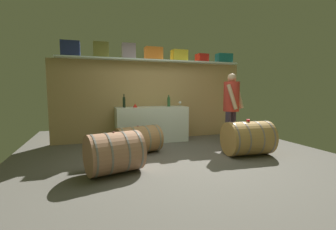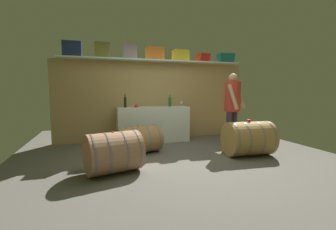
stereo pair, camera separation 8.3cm
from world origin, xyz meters
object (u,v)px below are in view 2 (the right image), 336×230
(toolcase_orange, at_px, (155,54))
(toolcase_yellow, at_px, (181,56))
(toolcase_olive, at_px, (102,50))
(toolcase_teal, at_px, (226,58))
(wine_barrel_flank, at_px, (113,152))
(toolcase_grey, at_px, (130,52))
(red_funnel, at_px, (136,105))
(wine_barrel_near, at_px, (249,138))
(winemaker_pouring, at_px, (233,102))
(wine_glass, at_px, (181,103))
(tasting_cup, at_px, (249,121))
(toolcase_navy, at_px, (72,49))
(wine_barrel_far, at_px, (138,140))
(wine_bottle_green, at_px, (170,101))
(wine_bottle_dark, at_px, (125,102))
(work_cabinet, at_px, (153,124))
(toolcase_red, at_px, (203,58))

(toolcase_orange, distance_m, toolcase_yellow, 0.68)
(toolcase_olive, xyz_separation_m, toolcase_teal, (3.27, 0.00, -0.05))
(wine_barrel_flank, bearing_deg, toolcase_grey, 60.41)
(red_funnel, bearing_deg, wine_barrel_flank, -109.68)
(wine_barrel_near, bearing_deg, red_funnel, 142.36)
(wine_barrel_near, xyz_separation_m, winemaker_pouring, (0.10, 0.74, 0.67))
(toolcase_teal, relative_size, winemaker_pouring, 0.26)
(toolcase_orange, xyz_separation_m, toolcase_teal, (2.01, 0.00, -0.03))
(wine_glass, height_order, tasting_cup, wine_glass)
(toolcase_yellow, height_order, tasting_cup, toolcase_yellow)
(toolcase_navy, bearing_deg, wine_barrel_far, -43.67)
(wine_barrel_flank, bearing_deg, winemaker_pouring, 5.09)
(wine_barrel_far, distance_m, winemaker_pouring, 2.25)
(toolcase_teal, height_order, wine_bottle_green, toolcase_teal)
(toolcase_grey, distance_m, wine_glass, 1.81)
(toolcase_orange, distance_m, toolcase_teal, 2.01)
(wine_bottle_dark, bearing_deg, wine_barrel_flank, -102.49)
(toolcase_orange, bearing_deg, winemaker_pouring, -41.57)
(toolcase_teal, xyz_separation_m, winemaker_pouring, (-0.54, -1.23, -1.14))
(toolcase_yellow, bearing_deg, wine_bottle_dark, -172.79)
(toolcase_grey, xyz_separation_m, toolcase_teal, (2.63, 0.00, -0.05))
(toolcase_orange, height_order, wine_bottle_green, toolcase_orange)
(wine_barrel_near, bearing_deg, winemaker_pouring, 87.24)
(red_funnel, distance_m, winemaker_pouring, 2.23)
(wine_bottle_dark, relative_size, winemaker_pouring, 0.20)
(wine_bottle_dark, distance_m, wine_bottle_green, 1.12)
(work_cabinet, relative_size, wine_barrel_near, 1.87)
(work_cabinet, xyz_separation_m, wine_barrel_near, (1.49, -1.77, -0.10))
(toolcase_teal, relative_size, wine_bottle_dark, 1.31)
(toolcase_red, bearing_deg, toolcase_orange, 176.83)
(toolcase_red, relative_size, wine_bottle_dark, 0.88)
(wine_glass, bearing_deg, toolcase_grey, 176.49)
(toolcase_red, distance_m, winemaker_pouring, 1.67)
(wine_bottle_green, bearing_deg, toolcase_orange, 154.57)
(toolcase_grey, xyz_separation_m, wine_barrel_near, (1.99, -1.97, -1.86))
(toolcase_red, xyz_separation_m, winemaker_pouring, (0.14, -1.23, -1.12))
(toolcase_olive, height_order, toolcase_teal, toolcase_olive)
(toolcase_red, distance_m, wine_bottle_dark, 2.40)
(wine_barrel_far, bearing_deg, toolcase_grey, 72.76)
(red_funnel, bearing_deg, toolcase_orange, 24.57)
(toolcase_grey, height_order, wine_barrel_flank, toolcase_grey)
(toolcase_teal, height_order, tasting_cup, toolcase_teal)
(work_cabinet, bearing_deg, toolcase_grey, 159.11)
(toolcase_grey, distance_m, wine_bottle_green, 1.55)
(wine_bottle_green, height_order, wine_barrel_flank, wine_bottle_green)
(wine_bottle_dark, distance_m, wine_glass, 1.47)
(toolcase_grey, distance_m, toolcase_red, 1.95)
(wine_barrel_flank, distance_m, winemaker_pouring, 2.93)
(toolcase_grey, distance_m, wine_bottle_dark, 1.22)
(toolcase_navy, distance_m, toolcase_orange, 1.91)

